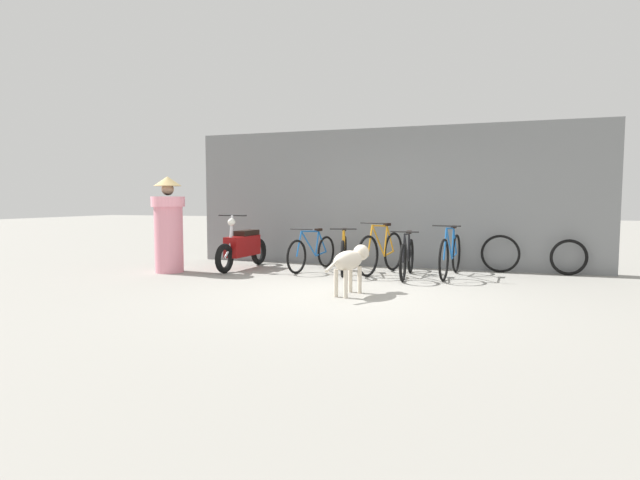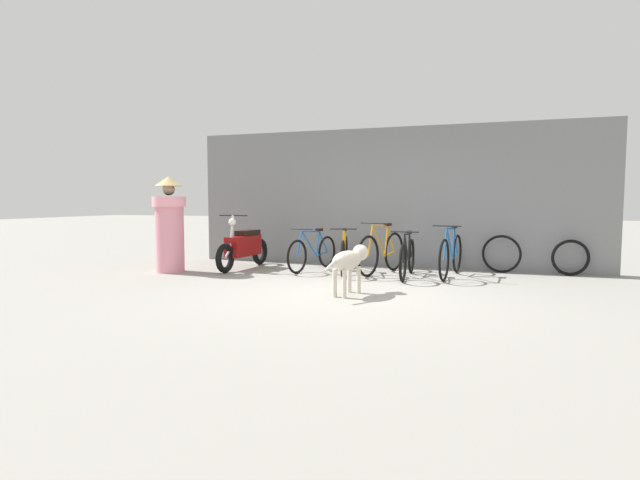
{
  "view_description": "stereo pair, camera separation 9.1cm",
  "coord_description": "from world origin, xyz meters",
  "px_view_note": "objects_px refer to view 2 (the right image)",
  "views": [
    {
      "loc": [
        1.8,
        -6.7,
        1.29
      ],
      "look_at": [
        -0.75,
        1.02,
        0.65
      ],
      "focal_mm": 28.0,
      "sensor_mm": 36.0,
      "label": 1
    },
    {
      "loc": [
        1.88,
        -6.67,
        1.29
      ],
      "look_at": [
        -0.75,
        1.02,
        0.65
      ],
      "focal_mm": 28.0,
      "sensor_mm": 36.0,
      "label": 2
    }
  ],
  "objects_px": {
    "spare_tire_left": "(501,254)",
    "stray_dog": "(350,261)",
    "bicycle_2": "(382,252)",
    "spare_tire_right": "(571,258)",
    "bicycle_0": "(313,253)",
    "bicycle_3": "(407,258)",
    "bicycle_4": "(451,255)",
    "person_in_robes": "(170,224)",
    "bicycle_1": "(344,254)",
    "motorcycle": "(244,247)"
  },
  "relations": [
    {
      "from": "bicycle_1",
      "to": "bicycle_3",
      "type": "relative_size",
      "value": 1.0
    },
    {
      "from": "bicycle_3",
      "to": "spare_tire_right",
      "type": "height_order",
      "value": "bicycle_3"
    },
    {
      "from": "person_in_robes",
      "to": "bicycle_3",
      "type": "bearing_deg",
      "value": 162.18
    },
    {
      "from": "bicycle_0",
      "to": "bicycle_1",
      "type": "relative_size",
      "value": 0.98
    },
    {
      "from": "bicycle_3",
      "to": "person_in_robes",
      "type": "height_order",
      "value": "person_in_robes"
    },
    {
      "from": "stray_dog",
      "to": "spare_tire_left",
      "type": "relative_size",
      "value": 1.65
    },
    {
      "from": "bicycle_1",
      "to": "motorcycle",
      "type": "bearing_deg",
      "value": -100.64
    },
    {
      "from": "bicycle_2",
      "to": "spare_tire_left",
      "type": "relative_size",
      "value": 2.36
    },
    {
      "from": "bicycle_3",
      "to": "bicycle_0",
      "type": "bearing_deg",
      "value": -100.04
    },
    {
      "from": "motorcycle",
      "to": "person_in_robes",
      "type": "height_order",
      "value": "person_in_robes"
    },
    {
      "from": "bicycle_3",
      "to": "motorcycle",
      "type": "xyz_separation_m",
      "value": [
        -3.12,
        0.08,
        0.08
      ]
    },
    {
      "from": "bicycle_2",
      "to": "spare_tire_right",
      "type": "height_order",
      "value": "bicycle_2"
    },
    {
      "from": "bicycle_3",
      "to": "spare_tire_left",
      "type": "relative_size",
      "value": 2.41
    },
    {
      "from": "bicycle_2",
      "to": "bicycle_3",
      "type": "height_order",
      "value": "bicycle_2"
    },
    {
      "from": "bicycle_2",
      "to": "person_in_robes",
      "type": "relative_size",
      "value": 0.93
    },
    {
      "from": "bicycle_0",
      "to": "stray_dog",
      "type": "height_order",
      "value": "bicycle_0"
    },
    {
      "from": "stray_dog",
      "to": "person_in_robes",
      "type": "xyz_separation_m",
      "value": [
        -3.66,
        1.05,
        0.4
      ]
    },
    {
      "from": "bicycle_3",
      "to": "bicycle_1",
      "type": "bearing_deg",
      "value": -99.7
    },
    {
      "from": "spare_tire_left",
      "to": "stray_dog",
      "type": "bearing_deg",
      "value": -125.26
    },
    {
      "from": "bicycle_4",
      "to": "person_in_robes",
      "type": "height_order",
      "value": "person_in_robes"
    },
    {
      "from": "bicycle_2",
      "to": "stray_dog",
      "type": "xyz_separation_m",
      "value": [
        -0.01,
        -2.07,
        0.09
      ]
    },
    {
      "from": "bicycle_1",
      "to": "person_in_robes",
      "type": "bearing_deg",
      "value": -86.42
    },
    {
      "from": "bicycle_3",
      "to": "motorcycle",
      "type": "height_order",
      "value": "motorcycle"
    },
    {
      "from": "bicycle_1",
      "to": "bicycle_4",
      "type": "xyz_separation_m",
      "value": [
        1.85,
        0.12,
        0.04
      ]
    },
    {
      "from": "person_in_robes",
      "to": "motorcycle",
      "type": "bearing_deg",
      "value": -169.8
    },
    {
      "from": "bicycle_4",
      "to": "person_in_robes",
      "type": "relative_size",
      "value": 1.02
    },
    {
      "from": "bicycle_0",
      "to": "spare_tire_left",
      "type": "bearing_deg",
      "value": 116.09
    },
    {
      "from": "bicycle_0",
      "to": "bicycle_2",
      "type": "relative_size",
      "value": 1.0
    },
    {
      "from": "motorcycle",
      "to": "stray_dog",
      "type": "bearing_deg",
      "value": 57.27
    },
    {
      "from": "bicycle_3",
      "to": "bicycle_4",
      "type": "distance_m",
      "value": 0.75
    },
    {
      "from": "bicycle_4",
      "to": "motorcycle",
      "type": "relative_size",
      "value": 0.97
    },
    {
      "from": "bicycle_3",
      "to": "bicycle_4",
      "type": "height_order",
      "value": "bicycle_4"
    },
    {
      "from": "bicycle_2",
      "to": "spare_tire_left",
      "type": "distance_m",
      "value": 2.16
    },
    {
      "from": "bicycle_2",
      "to": "bicycle_4",
      "type": "bearing_deg",
      "value": 107.85
    },
    {
      "from": "motorcycle",
      "to": "person_in_robes",
      "type": "xyz_separation_m",
      "value": [
        -1.05,
        -0.83,
        0.46
      ]
    },
    {
      "from": "bicycle_0",
      "to": "person_in_robes",
      "type": "height_order",
      "value": "person_in_robes"
    },
    {
      "from": "bicycle_2",
      "to": "bicycle_0",
      "type": "bearing_deg",
      "value": -73.59
    },
    {
      "from": "bicycle_1",
      "to": "spare_tire_right",
      "type": "xyz_separation_m",
      "value": [
        3.79,
        0.9,
        -0.02
      ]
    },
    {
      "from": "bicycle_3",
      "to": "bicycle_4",
      "type": "xyz_separation_m",
      "value": [
        0.69,
        0.3,
        0.04
      ]
    },
    {
      "from": "bicycle_0",
      "to": "bicycle_3",
      "type": "xyz_separation_m",
      "value": [
        1.79,
        -0.28,
        0.0
      ]
    },
    {
      "from": "motorcycle",
      "to": "person_in_robes",
      "type": "bearing_deg",
      "value": -48.85
    },
    {
      "from": "bicycle_2",
      "to": "bicycle_3",
      "type": "xyz_separation_m",
      "value": [
        0.5,
        -0.27,
        -0.05
      ]
    },
    {
      "from": "spare_tire_right",
      "to": "spare_tire_left",
      "type": "bearing_deg",
      "value": -179.6
    },
    {
      "from": "bicycle_0",
      "to": "motorcycle",
      "type": "height_order",
      "value": "motorcycle"
    },
    {
      "from": "bicycle_3",
      "to": "stray_dog",
      "type": "relative_size",
      "value": 1.46
    },
    {
      "from": "person_in_robes",
      "to": "spare_tire_left",
      "type": "bearing_deg",
      "value": 169.71
    },
    {
      "from": "bicycle_4",
      "to": "spare_tire_left",
      "type": "bearing_deg",
      "value": 140.36
    },
    {
      "from": "bicycle_0",
      "to": "motorcycle",
      "type": "bearing_deg",
      "value": -68.6
    },
    {
      "from": "person_in_robes",
      "to": "spare_tire_left",
      "type": "height_order",
      "value": "person_in_robes"
    },
    {
      "from": "person_in_robes",
      "to": "spare_tire_left",
      "type": "relative_size",
      "value": 2.53
    }
  ]
}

